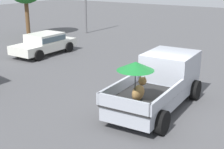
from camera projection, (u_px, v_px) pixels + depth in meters
name	position (u px, v px, depth m)	size (l,w,h in m)	color
ground_plane	(155.00, 109.00, 12.33)	(80.00, 80.00, 0.00)	#4C4C4F
pickup_truck_main	(160.00, 82.00, 12.37)	(5.10, 2.35, 2.26)	black
parked_sedan_near	(44.00, 43.00, 20.45)	(4.33, 2.03, 1.33)	black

